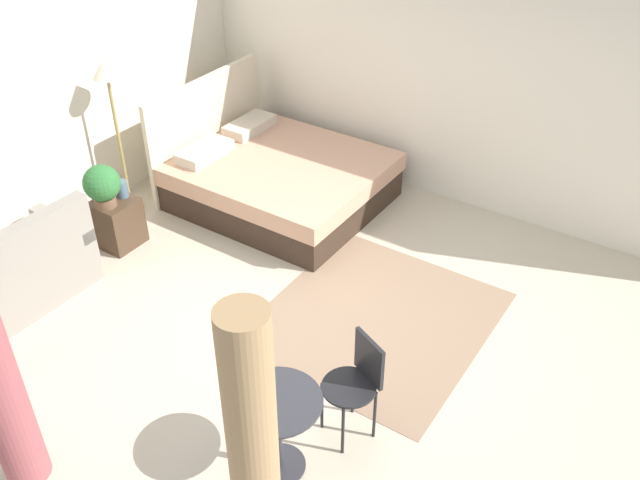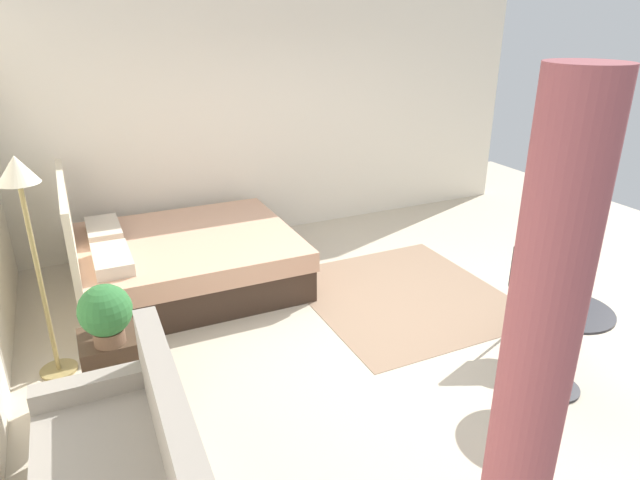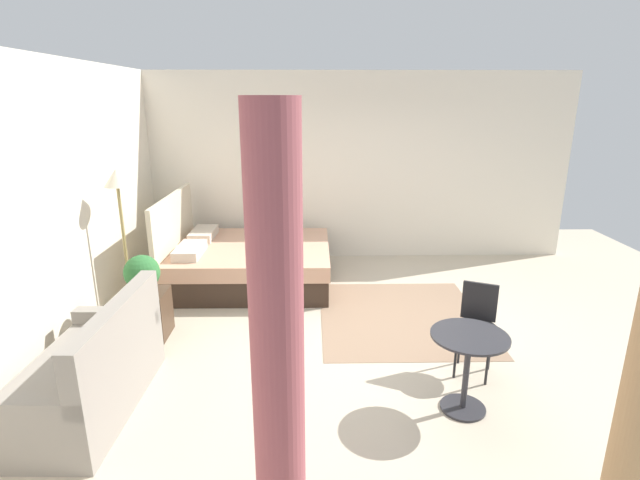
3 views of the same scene
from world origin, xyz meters
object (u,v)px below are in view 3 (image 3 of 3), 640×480
object	(u,v)px
bed	(247,262)
couch	(90,375)
potted_plant	(142,274)
vase	(151,280)
balcony_table	(468,358)
floor_lamp	(119,197)
nightstand	(149,314)
cafe_chair_near_window	(477,319)

from	to	relation	value
bed	couch	xyz separation A→B (m)	(-2.85, 0.92, 0.01)
bed	potted_plant	world-z (taller)	bed
bed	vase	bearing A→B (deg)	150.27
vase	balcony_table	size ratio (longest dim) A/B	0.25
bed	vase	xyz separation A→B (m)	(-1.47, 0.84, 0.30)
couch	floor_lamp	bearing A→B (deg)	9.91
couch	vase	size ratio (longest dim) A/B	9.14
nightstand	balcony_table	distance (m)	3.32
potted_plant	bed	bearing A→B (deg)	-26.53
nightstand	balcony_table	world-z (taller)	balcony_table
floor_lamp	balcony_table	bearing A→B (deg)	-118.66
bed	floor_lamp	bearing A→B (deg)	130.91
balcony_table	couch	bearing A→B (deg)	88.52
potted_plant	floor_lamp	distance (m)	1.00
bed	vase	distance (m)	1.72
bed	couch	distance (m)	3.00
nightstand	floor_lamp	size ratio (longest dim) A/B	0.29
potted_plant	floor_lamp	xyz separation A→B (m)	(0.62, 0.39, 0.68)
vase	cafe_chair_near_window	world-z (taller)	cafe_chair_near_window
couch	potted_plant	bearing A→B (deg)	-4.01
vase	floor_lamp	bearing A→B (deg)	44.95
bed	potted_plant	bearing A→B (deg)	153.47
couch	nightstand	size ratio (longest dim) A/B	3.07
balcony_table	cafe_chair_near_window	bearing A→B (deg)	-24.46
potted_plant	vase	bearing A→B (deg)	-1.08
floor_lamp	balcony_table	xyz separation A→B (m)	(-1.86, -3.41, -0.96)
couch	cafe_chair_near_window	bearing A→B (deg)	-81.18
nightstand	cafe_chair_near_window	xyz separation A→B (m)	(-0.74, -3.30, 0.27)
bed	potted_plant	size ratio (longest dim) A/B	4.91
floor_lamp	cafe_chair_near_window	world-z (taller)	floor_lamp
vase	balcony_table	xyz separation A→B (m)	(-1.46, -3.01, -0.12)
balcony_table	vase	bearing A→B (deg)	64.05
nightstand	balcony_table	xyz separation A→B (m)	(-1.34, -3.02, 0.22)
floor_lamp	balcony_table	distance (m)	4.00
potted_plant	vase	distance (m)	0.27
bed	nightstand	world-z (taller)	bed
bed	vase	world-z (taller)	bed
vase	couch	bearing A→B (deg)	176.46
potted_plant	vase	xyz separation A→B (m)	(0.22, -0.00, -0.16)
couch	floor_lamp	distance (m)	2.13
nightstand	cafe_chair_near_window	distance (m)	3.39
floor_lamp	bed	bearing A→B (deg)	-49.09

